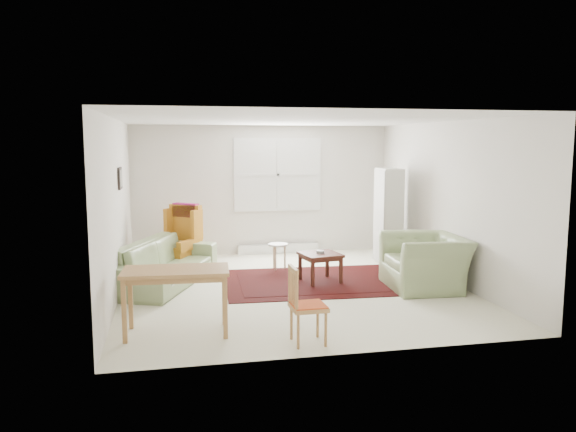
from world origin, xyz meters
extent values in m
cube|color=silver|center=(0.00, 0.00, 0.00)|extent=(5.00, 5.50, 0.01)
cube|color=white|center=(0.00, 0.00, 2.50)|extent=(5.00, 5.50, 0.01)
cube|color=silver|center=(0.00, 2.75, 1.25)|extent=(5.00, 0.04, 2.50)
cube|color=silver|center=(0.00, -2.75, 1.25)|extent=(5.00, 0.04, 2.50)
cube|color=silver|center=(-2.50, 0.00, 1.25)|extent=(0.04, 5.50, 2.50)
cube|color=silver|center=(2.50, 0.00, 1.25)|extent=(0.04, 5.50, 2.50)
cube|color=white|center=(0.30, 2.73, 1.55)|extent=(1.72, 0.06, 1.42)
cube|color=white|center=(0.30, 2.73, 1.55)|extent=(1.60, 0.02, 1.30)
cube|color=silver|center=(0.30, 2.67, 0.09)|extent=(1.60, 0.12, 0.18)
cube|color=black|center=(-2.48, 0.50, 1.65)|extent=(0.03, 0.42, 0.32)
cube|color=#AC7B4F|center=(-2.46, 0.50, 1.65)|extent=(0.01, 0.34, 0.24)
imported|color=gray|center=(-1.86, 0.61, 0.47)|extent=(1.73, 2.50, 0.94)
imported|color=gray|center=(1.94, -0.43, 0.48)|extent=(1.15, 1.29, 0.96)
camera|label=1|loc=(-1.75, -8.06, 2.16)|focal=35.00mm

